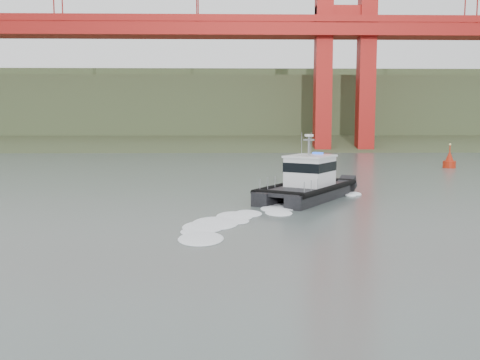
{
  "coord_description": "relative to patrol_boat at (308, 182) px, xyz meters",
  "views": [
    {
      "loc": [
        0.3,
        -24.61,
        6.15
      ],
      "look_at": [
        1.08,
        7.91,
        2.4
      ],
      "focal_mm": 40.0,
      "sensor_mm": 36.0,
      "label": 1
    }
  ],
  "objects": [
    {
      "name": "patrol_boat",
      "position": [
        0.0,
        0.0,
        0.0
      ],
      "size": [
        8.97,
        10.96,
        5.13
      ],
      "rotation": [
        0.0,
        0.0,
        -0.57
      ],
      "color": "black",
      "rests_on": "ground"
    },
    {
      "name": "headlands",
      "position": [
        -6.51,
        109.52,
        5.76
      ],
      "size": [
        500.0,
        105.36,
        27.12
      ],
      "color": "#3C502D",
      "rests_on": "ground"
    },
    {
      "name": "nav_buoy",
      "position": [
        21.66,
        25.53,
        -0.43
      ],
      "size": [
        1.56,
        1.56,
        3.24
      ],
      "color": "#A61F0B",
      "rests_on": "ground"
    },
    {
      "name": "ground",
      "position": [
        -6.51,
        -15.98,
        -1.29
      ],
      "size": [
        400.0,
        400.0,
        0.0
      ],
      "primitive_type": "plane",
      "color": "#495753",
      "rests_on": "ground"
    }
  ]
}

